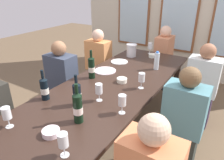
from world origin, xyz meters
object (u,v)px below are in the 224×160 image
(tasting_bowl_0, at_px, (122,80))
(seated_person_2, at_px, (63,84))
(wine_glass_3, at_px, (142,78))
(seated_person_3, at_px, (182,123))
(metal_pitcher, at_px, (131,50))
(wine_glass_0, at_px, (63,141))
(wine_glass_5, at_px, (99,89))
(wine_glass_1, at_px, (7,114))
(seated_person_5, at_px, (201,88))
(tasting_bowl_2, at_px, (153,56))
(wine_bottle_1, at_px, (78,108))
(dining_table, at_px, (113,88))
(water_bottle, at_px, (157,61))
(wine_glass_4, at_px, (150,46))
(wine_bottle_0, at_px, (77,94))
(seated_person_4, at_px, (99,65))
(wine_bottle_3, at_px, (44,89))
(tasting_bowl_1, at_px, (51,132))
(white_plate_1, at_px, (119,62))
(wine_glass_2, at_px, (122,101))
(wine_bottle_2, at_px, (92,67))
(seated_person_6, at_px, (163,59))

(tasting_bowl_0, bearing_deg, seated_person_2, -175.57)
(wine_glass_3, distance_m, seated_person_3, 0.60)
(metal_pitcher, distance_m, wine_glass_0, 2.12)
(wine_glass_3, relative_size, wine_glass_5, 1.00)
(metal_pitcher, relative_size, wine_glass_3, 1.09)
(wine_glass_0, distance_m, wine_glass_1, 0.58)
(metal_pitcher, bearing_deg, seated_person_5, -5.14)
(tasting_bowl_2, height_order, seated_person_5, seated_person_5)
(metal_pitcher, relative_size, wine_bottle_1, 0.56)
(metal_pitcher, bearing_deg, dining_table, -74.71)
(water_bottle, xyz_separation_m, wine_glass_4, (-0.33, 0.58, 0.01))
(wine_glass_5, bearing_deg, wine_glass_0, -73.01)
(wine_bottle_0, bearing_deg, seated_person_4, 118.43)
(water_bottle, relative_size, wine_glass_1, 1.38)
(wine_bottle_3, bearing_deg, tasting_bowl_1, -38.38)
(wine_glass_0, xyz_separation_m, seated_person_5, (0.51, 1.95, -0.33))
(wine_glass_3, xyz_separation_m, seated_person_3, (0.49, -0.09, -0.33))
(metal_pitcher, distance_m, wine_bottle_0, 1.54)
(wine_glass_0, bearing_deg, tasting_bowl_0, 101.15)
(wine_glass_0, xyz_separation_m, wine_glass_1, (-0.58, -0.00, 0.00))
(wine_bottle_3, bearing_deg, wine_bottle_0, 12.90)
(tasting_bowl_2, bearing_deg, white_plate_1, -125.21)
(seated_person_2, bearing_deg, seated_person_4, 90.00)
(wine_glass_0, xyz_separation_m, seated_person_4, (-1.10, 1.95, -0.33))
(dining_table, height_order, tasting_bowl_0, tasting_bowl_0)
(wine_bottle_1, distance_m, tasting_bowl_1, 0.27)
(dining_table, relative_size, wine_glass_2, 15.60)
(wine_glass_0, bearing_deg, seated_person_3, 64.32)
(seated_person_2, distance_m, seated_person_3, 1.61)
(metal_pitcher, height_order, seated_person_5, seated_person_5)
(dining_table, height_order, wine_bottle_2, wine_bottle_2)
(wine_bottle_3, bearing_deg, wine_glass_5, 28.51)
(seated_person_5, bearing_deg, wine_glass_1, -119.02)
(seated_person_5, bearing_deg, seated_person_4, -179.84)
(seated_person_4, bearing_deg, tasting_bowl_0, -41.76)
(wine_bottle_0, distance_m, seated_person_6, 2.29)
(wine_bottle_2, relative_size, seated_person_2, 0.30)
(wine_bottle_3, relative_size, wine_glass_4, 1.72)
(wine_bottle_1, xyz_separation_m, wine_glass_5, (-0.05, 0.36, -0.01))
(wine_glass_2, relative_size, wine_glass_3, 1.00)
(tasting_bowl_0, bearing_deg, water_bottle, 72.27)
(wine_bottle_2, height_order, wine_glass_2, wine_bottle_2)
(wine_bottle_2, bearing_deg, seated_person_2, 178.47)
(white_plate_1, xyz_separation_m, wine_glass_2, (0.66, -1.10, 0.11))
(wine_bottle_1, bearing_deg, metal_pitcher, 103.11)
(wine_glass_3, bearing_deg, wine_bottle_2, -174.59)
(wine_glass_3, bearing_deg, wine_glass_5, -117.36)
(tasting_bowl_0, relative_size, wine_glass_3, 0.67)
(water_bottle, bearing_deg, wine_bottle_0, -103.31)
(white_plate_1, distance_m, seated_person_3, 1.30)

